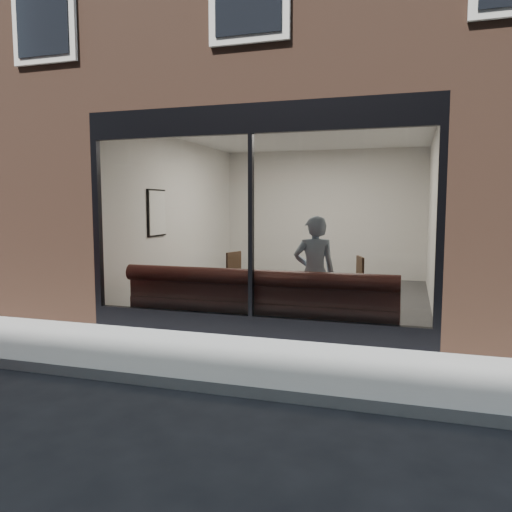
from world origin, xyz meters
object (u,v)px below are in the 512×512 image
(banquette, at_px, (259,315))
(cafe_table_right, at_px, (361,279))
(cafe_chair_right, at_px, (349,297))
(cafe_chair_left, at_px, (226,288))
(person, at_px, (314,273))
(cafe_table_left, at_px, (184,270))

(banquette, xyz_separation_m, cafe_table_right, (1.42, 0.59, 0.52))
(cafe_chair_right, bearing_deg, cafe_table_right, 86.40)
(cafe_table_right, bearing_deg, cafe_chair_left, 151.77)
(cafe_chair_right, bearing_deg, person, 59.11)
(person, distance_m, cafe_table_left, 2.37)
(banquette, xyz_separation_m, cafe_table_left, (-1.56, 0.72, 0.52))
(cafe_table_right, bearing_deg, banquette, -157.54)
(cafe_table_left, bearing_deg, cafe_chair_left, 78.72)
(banquette, relative_size, cafe_chair_left, 8.97)
(cafe_chair_right, bearing_deg, cafe_table_left, 3.44)
(person, distance_m, cafe_chair_left, 2.78)
(cafe_chair_right, bearing_deg, cafe_chair_left, -24.48)
(person, relative_size, cafe_table_left, 3.08)
(banquette, relative_size, person, 2.37)
(person, height_order, cafe_table_left, person)
(banquette, bearing_deg, cafe_table_right, 22.46)
(cafe_table_right, distance_m, cafe_chair_left, 3.12)
(cafe_table_right, xyz_separation_m, cafe_chair_left, (-2.71, 1.46, -0.50))
(banquette, relative_size, cafe_table_left, 7.30)
(cafe_table_right, height_order, cafe_chair_right, cafe_table_right)
(cafe_table_right, bearing_deg, cafe_chair_right, 104.81)
(banquette, distance_m, cafe_table_right, 1.62)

